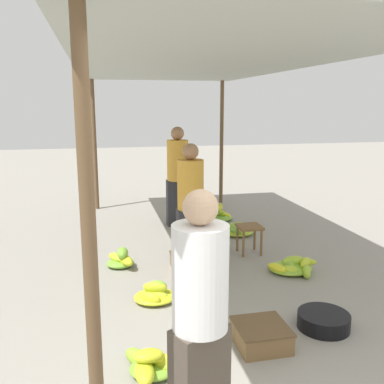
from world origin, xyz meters
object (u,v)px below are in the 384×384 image
(basin_black, at_px, (323,321))
(banana_pile_left_2, at_px, (121,260))
(vendor_foreground, at_px, (200,314))
(banana_pile_left_1, at_px, (153,365))
(banana_pile_right_0, at_px, (293,266))
(crate_mid, at_px, (192,263))
(banana_pile_right_3, at_px, (208,205))
(crate_near, at_px, (261,335))
(shopper_walking_far, at_px, (191,203))
(banana_pile_right_1, at_px, (235,230))
(shopper_walking_mid, at_px, (178,175))
(stool, at_px, (249,231))
(banana_pile_right_2, at_px, (217,215))

(basin_black, relative_size, banana_pile_left_2, 1.02)
(vendor_foreground, xyz_separation_m, banana_pile_left_1, (-0.22, 0.70, -0.77))
(banana_pile_right_0, relative_size, crate_mid, 1.35)
(banana_pile_right_3, xyz_separation_m, crate_near, (-0.84, -5.13, 0.02))
(vendor_foreground, bearing_deg, crate_near, 48.99)
(crate_mid, bearing_deg, shopper_walking_far, 82.29)
(vendor_foreground, distance_m, banana_pile_right_0, 3.16)
(basin_black, xyz_separation_m, crate_mid, (-0.93, 1.73, 0.03))
(banana_pile_right_1, relative_size, shopper_walking_mid, 0.35)
(crate_mid, bearing_deg, banana_pile_right_1, 52.78)
(banana_pile_left_1, height_order, banana_pile_right_0, banana_pile_left_1)
(stool, height_order, banana_pile_left_1, stool)
(vendor_foreground, height_order, banana_pile_left_2, vendor_foreground)
(banana_pile_left_1, xyz_separation_m, banana_pile_left_2, (-0.12, 2.41, 0.02))
(vendor_foreground, xyz_separation_m, crate_mid, (0.57, 2.80, -0.76))
(banana_pile_right_1, xyz_separation_m, banana_pile_right_3, (0.02, 1.86, 0.00))
(shopper_walking_mid, bearing_deg, banana_pile_left_1, -103.15)
(shopper_walking_far, bearing_deg, shopper_walking_mid, 84.59)
(banana_pile_right_2, xyz_separation_m, crate_near, (-0.78, -4.22, 0.01))
(shopper_walking_far, bearing_deg, banana_pile_right_0, -25.85)
(banana_pile_left_2, height_order, banana_pile_right_3, banana_pile_left_2)
(banana_pile_left_2, bearing_deg, shopper_walking_far, -3.45)
(vendor_foreground, xyz_separation_m, shopper_walking_mid, (0.78, 4.97, 0.06))
(stool, height_order, banana_pile_right_3, stool)
(banana_pile_right_3, distance_m, shopper_walking_mid, 1.60)
(stool, height_order, crate_near, stool)
(banana_pile_right_1, bearing_deg, crate_mid, -127.22)
(banana_pile_left_2, relative_size, shopper_walking_mid, 0.28)
(vendor_foreground, distance_m, shopper_walking_mid, 5.03)
(banana_pile_left_1, distance_m, banana_pile_left_2, 2.42)
(stool, distance_m, banana_pile_right_1, 0.95)
(basin_black, distance_m, banana_pile_right_2, 4.05)
(basin_black, xyz_separation_m, banana_pile_right_1, (0.11, 3.10, 0.00))
(banana_pile_left_2, distance_m, shopper_walking_mid, 2.32)
(vendor_foreground, distance_m, basin_black, 2.00)
(crate_near, xyz_separation_m, shopper_walking_mid, (-0.01, 4.07, 0.81))
(banana_pile_left_2, relative_size, banana_pile_right_3, 0.82)
(stool, height_order, banana_pile_right_1, stool)
(basin_black, xyz_separation_m, shopper_walking_mid, (-0.72, 3.90, 0.84))
(vendor_foreground, distance_m, banana_pile_right_2, 5.41)
(banana_pile_left_1, distance_m, banana_pile_right_2, 4.77)
(basin_black, height_order, shopper_walking_mid, shopper_walking_mid)
(banana_pile_left_1, bearing_deg, banana_pile_right_3, 70.91)
(banana_pile_left_2, height_order, banana_pile_right_0, banana_pile_left_2)
(shopper_walking_far, bearing_deg, banana_pile_right_3, 70.95)
(basin_black, bearing_deg, shopper_walking_mid, 100.43)
(banana_pile_right_3, bearing_deg, banana_pile_right_1, -90.71)
(banana_pile_left_1, distance_m, shopper_walking_mid, 4.47)
(shopper_walking_far, bearing_deg, crate_mid, -97.71)
(stool, bearing_deg, banana_pile_left_2, -175.37)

